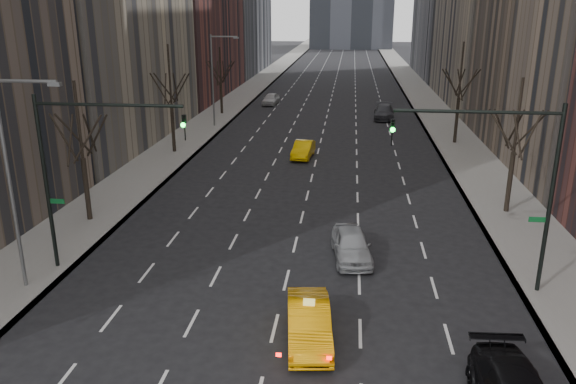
% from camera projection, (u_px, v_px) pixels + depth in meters
% --- Properties ---
extents(sidewalk_left, '(4.50, 320.00, 0.15)m').
position_uv_depth(sidewalk_left, '(248.00, 92.00, 81.20)').
color(sidewalk_left, slate).
rests_on(sidewalk_left, ground).
extents(sidewalk_right, '(4.50, 320.00, 0.15)m').
position_uv_depth(sidewalk_right, '(420.00, 94.00, 78.63)').
color(sidewalk_right, slate).
rests_on(sidewalk_right, ground).
extents(tree_lw_b, '(3.36, 3.50, 7.82)m').
position_uv_depth(tree_lw_b, '(83.00, 158.00, 30.95)').
color(tree_lw_b, black).
rests_on(tree_lw_b, ground).
extents(tree_lw_c, '(3.36, 3.50, 8.74)m').
position_uv_depth(tree_lw_c, '(172.00, 105.00, 45.95)').
color(tree_lw_c, black).
rests_on(tree_lw_c, ground).
extents(tree_lw_d, '(3.36, 3.50, 7.36)m').
position_uv_depth(tree_lw_d, '(221.00, 83.00, 63.09)').
color(tree_lw_d, black).
rests_on(tree_lw_d, ground).
extents(tree_rw_b, '(3.36, 3.50, 7.82)m').
position_uv_depth(tree_rw_b, '(513.00, 153.00, 32.20)').
color(tree_rw_b, black).
rests_on(tree_rw_b, ground).
extents(tree_rw_c, '(3.36, 3.50, 8.74)m').
position_uv_depth(tree_rw_c, '(459.00, 99.00, 49.09)').
color(tree_rw_c, black).
rests_on(tree_rw_c, ground).
extents(traffic_mast_left, '(6.69, 0.39, 8.00)m').
position_uv_depth(traffic_mast_left, '(79.00, 156.00, 24.43)').
color(traffic_mast_left, black).
rests_on(traffic_mast_left, ground).
extents(traffic_mast_right, '(6.69, 0.39, 8.00)m').
position_uv_depth(traffic_mast_right, '(511.00, 169.00, 22.51)').
color(traffic_mast_right, black).
rests_on(traffic_mast_right, ground).
extents(streetlight_near, '(2.83, 0.22, 9.00)m').
position_uv_depth(streetlight_near, '(15.00, 164.00, 22.68)').
color(streetlight_near, slate).
rests_on(streetlight_near, ground).
extents(streetlight_far, '(2.83, 0.22, 9.00)m').
position_uv_depth(streetlight_far, '(216.00, 71.00, 55.72)').
color(streetlight_far, slate).
rests_on(streetlight_far, ground).
extents(taxi_sedan, '(2.05, 4.55, 1.45)m').
position_uv_depth(taxi_sedan, '(309.00, 323.00, 20.43)').
color(taxi_sedan, '#F19B05').
rests_on(taxi_sedan, ground).
extents(silver_sedan_ahead, '(2.26, 4.45, 1.45)m').
position_uv_depth(silver_sedan_ahead, '(351.00, 245.00, 27.15)').
color(silver_sedan_ahead, '#9B9DA2').
rests_on(silver_sedan_ahead, ground).
extents(far_taxi, '(1.78, 4.17, 1.34)m').
position_uv_depth(far_taxi, '(303.00, 149.00, 45.58)').
color(far_taxi, '#F5BA05').
rests_on(far_taxi, ground).
extents(far_suv_grey, '(2.42, 5.37, 1.53)m').
position_uv_depth(far_suv_grey, '(384.00, 112.00, 61.48)').
color(far_suv_grey, '#2D2D32').
rests_on(far_suv_grey, ground).
extents(far_car_white, '(2.00, 4.28, 1.42)m').
position_uv_depth(far_car_white, '(271.00, 99.00, 70.47)').
color(far_car_white, '#BDBDBD').
rests_on(far_car_white, ground).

